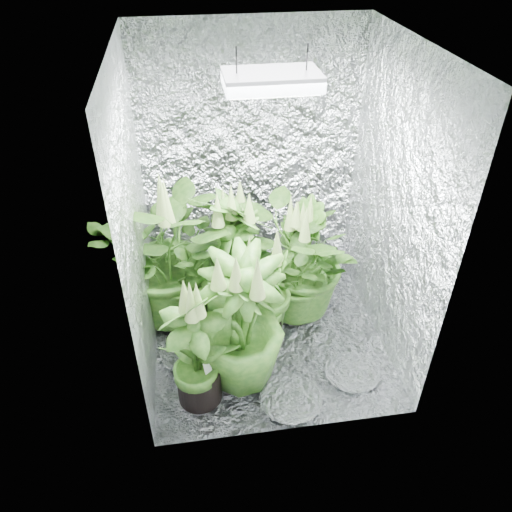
{
  "coord_description": "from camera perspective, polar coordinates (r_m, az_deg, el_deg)",
  "views": [
    {
      "loc": [
        -0.47,
        -2.56,
        2.61
      ],
      "look_at": [
        -0.08,
        0.0,
        0.72
      ],
      "focal_mm": 35.0,
      "sensor_mm": 36.0,
      "label": 1
    }
  ],
  "objects": [
    {
      "name": "plant_e",
      "position": [
        3.56,
        5.3,
        -0.97
      ],
      "size": [
        1.08,
        1.08,
        0.99
      ],
      "rotation": [
        0.0,
        0.0,
        3.58
      ],
      "color": "black",
      "rests_on": "ground"
    },
    {
      "name": "plant_a",
      "position": [
        3.53,
        -9.7,
        0.17
      ],
      "size": [
        1.27,
        1.27,
        1.19
      ],
      "rotation": [
        0.0,
        0.0,
        5.89
      ],
      "color": "black",
      "rests_on": "ground"
    },
    {
      "name": "walls",
      "position": [
        3.06,
        1.52,
        4.41
      ],
      "size": [
        1.62,
        1.62,
        2.0
      ],
      "color": "silver",
      "rests_on": "ground"
    },
    {
      "name": "plant_d",
      "position": [
        3.5,
        -2.71,
        -0.46
      ],
      "size": [
        0.81,
        0.81,
        1.12
      ],
      "rotation": [
        0.0,
        0.0,
        2.45
      ],
      "color": "black",
      "rests_on": "ground"
    },
    {
      "name": "plant_label",
      "position": [
        3.08,
        -5.57,
        -12.53
      ],
      "size": [
        0.05,
        0.05,
        0.08
      ],
      "primitive_type": "cube",
      "rotation": [
        -0.21,
        0.0,
        0.69
      ],
      "color": "white",
      "rests_on": "plant_f"
    },
    {
      "name": "plant_g",
      "position": [
        3.34,
        0.9,
        -4.52
      ],
      "size": [
        0.5,
        0.5,
        0.94
      ],
      "rotation": [
        0.0,
        0.0,
        4.64
      ],
      "color": "black",
      "rests_on": "ground"
    },
    {
      "name": "grow_lamp",
      "position": [
        2.71,
        1.8,
        19.41
      ],
      "size": [
        0.5,
        0.3,
        0.22
      ],
      "color": "gray",
      "rests_on": "ceiling"
    },
    {
      "name": "plant_c",
      "position": [
        3.77,
        4.92,
        0.28
      ],
      "size": [
        0.51,
        0.51,
        0.89
      ],
      "rotation": [
        0.0,
        0.0,
        1.4
      ],
      "color": "black",
      "rests_on": "ground"
    },
    {
      "name": "ceiling",
      "position": [
        2.67,
        1.88,
        22.98
      ],
      "size": [
        1.6,
        1.6,
        0.01
      ],
      "primitive_type": "cube",
      "color": "silver",
      "rests_on": "walls"
    },
    {
      "name": "ground",
      "position": [
        3.68,
        1.27,
        -8.95
      ],
      "size": [
        1.6,
        1.6,
        0.0
      ],
      "primitive_type": "plane",
      "color": "silver",
      "rests_on": "ground"
    },
    {
      "name": "plant_f",
      "position": [
        3.0,
        -6.92,
        -10.33
      ],
      "size": [
        0.65,
        0.65,
        0.99
      ],
      "rotation": [
        0.0,
        0.0,
        3.68
      ],
      "color": "black",
      "rests_on": "ground"
    },
    {
      "name": "plant_h",
      "position": [
        3.06,
        -1.77,
        -7.76
      ],
      "size": [
        0.6,
        0.6,
        1.06
      ],
      "rotation": [
        0.0,
        0.0,
        6.18
      ],
      "color": "black",
      "rests_on": "ground"
    },
    {
      "name": "circulation_fan",
      "position": [
        4.17,
        8.39,
        -0.75
      ],
      "size": [
        0.16,
        0.26,
        0.31
      ],
      "rotation": [
        0.0,
        0.0,
        0.37
      ],
      "color": "black",
      "rests_on": "ground"
    },
    {
      "name": "plant_b",
      "position": [
        3.76,
        -2.38,
        0.96
      ],
      "size": [
        0.65,
        0.65,
        0.97
      ],
      "rotation": [
        0.0,
        0.0,
        0.95
      ],
      "color": "black",
      "rests_on": "ground"
    }
  ]
}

